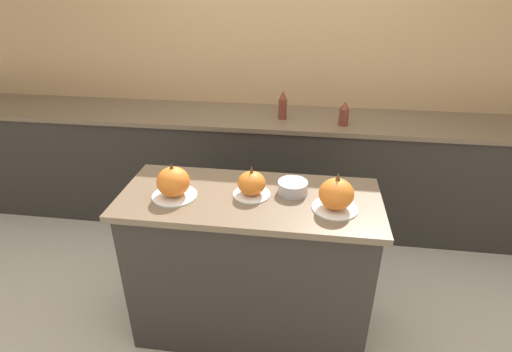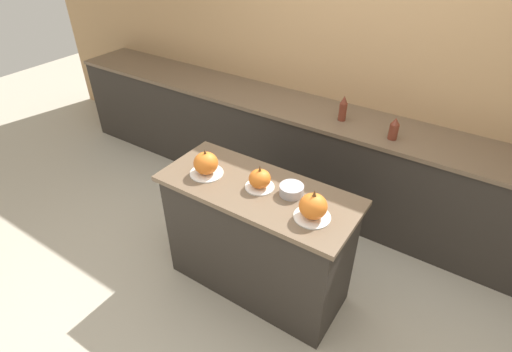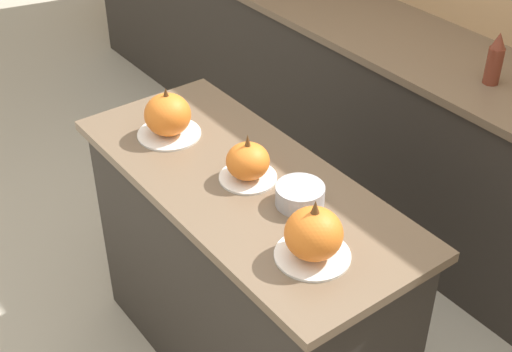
{
  "view_description": "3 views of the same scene",
  "coord_description": "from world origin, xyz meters",
  "px_view_note": "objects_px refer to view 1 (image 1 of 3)",
  "views": [
    {
      "loc": [
        0.27,
        -1.75,
        1.96
      ],
      "look_at": [
        0.03,
        0.02,
        1.03
      ],
      "focal_mm": 28.0,
      "sensor_mm": 36.0,
      "label": 1
    },
    {
      "loc": [
        1.14,
        -1.74,
        2.47
      ],
      "look_at": [
        0.0,
        -0.02,
        1.03
      ],
      "focal_mm": 28.0,
      "sensor_mm": 36.0,
      "label": 2
    },
    {
      "loc": [
        1.56,
        -1.11,
        2.29
      ],
      "look_at": [
        0.04,
        0.02,
        0.95
      ],
      "focal_mm": 50.0,
      "sensor_mm": 36.0,
      "label": 3
    }
  ],
  "objects_px": {
    "pumpkin_cake_left": "(173,183)",
    "pumpkin_cake_right": "(336,195)",
    "mixing_bowl": "(293,187)",
    "bottle_short": "(344,114)",
    "bottle_tall": "(283,105)",
    "pumpkin_cake_center": "(252,184)"
  },
  "relations": [
    {
      "from": "pumpkin_cake_left",
      "to": "mixing_bowl",
      "type": "bearing_deg",
      "value": 11.07
    },
    {
      "from": "pumpkin_cake_center",
      "to": "bottle_short",
      "type": "relative_size",
      "value": 1.08
    },
    {
      "from": "bottle_short",
      "to": "mixing_bowl",
      "type": "bearing_deg",
      "value": -106.88
    },
    {
      "from": "mixing_bowl",
      "to": "pumpkin_cake_right",
      "type": "bearing_deg",
      "value": -31.18
    },
    {
      "from": "bottle_short",
      "to": "mixing_bowl",
      "type": "relative_size",
      "value": 1.15
    },
    {
      "from": "bottle_short",
      "to": "pumpkin_cake_right",
      "type": "bearing_deg",
      "value": -94.97
    },
    {
      "from": "pumpkin_cake_right",
      "to": "pumpkin_cake_center",
      "type": "bearing_deg",
      "value": 169.32
    },
    {
      "from": "mixing_bowl",
      "to": "bottle_short",
      "type": "bearing_deg",
      "value": 73.12
    },
    {
      "from": "pumpkin_cake_right",
      "to": "mixing_bowl",
      "type": "relative_size",
      "value": 1.43
    },
    {
      "from": "pumpkin_cake_left",
      "to": "bottle_tall",
      "type": "distance_m",
      "value": 1.31
    },
    {
      "from": "pumpkin_cake_left",
      "to": "mixing_bowl",
      "type": "xyz_separation_m",
      "value": [
        0.6,
        0.12,
        -0.04
      ]
    },
    {
      "from": "pumpkin_cake_left",
      "to": "pumpkin_cake_right",
      "type": "bearing_deg",
      "value": -0.83
    },
    {
      "from": "bottle_short",
      "to": "pumpkin_cake_left",
      "type": "bearing_deg",
      "value": -128.39
    },
    {
      "from": "bottle_tall",
      "to": "pumpkin_cake_left",
      "type": "bearing_deg",
      "value": -110.38
    },
    {
      "from": "pumpkin_cake_right",
      "to": "bottle_short",
      "type": "distance_m",
      "value": 1.17
    },
    {
      "from": "pumpkin_cake_right",
      "to": "bottle_short",
      "type": "relative_size",
      "value": 1.24
    },
    {
      "from": "pumpkin_cake_right",
      "to": "bottle_tall",
      "type": "bearing_deg",
      "value": 105.9
    },
    {
      "from": "pumpkin_cake_left",
      "to": "bottle_tall",
      "type": "relative_size",
      "value": 1.05
    },
    {
      "from": "bottle_tall",
      "to": "mixing_bowl",
      "type": "xyz_separation_m",
      "value": [
        0.14,
        -1.11,
        -0.09
      ]
    },
    {
      "from": "pumpkin_cake_left",
      "to": "mixing_bowl",
      "type": "relative_size",
      "value": 1.48
    },
    {
      "from": "bottle_tall",
      "to": "pumpkin_cake_center",
      "type": "bearing_deg",
      "value": -93.3
    },
    {
      "from": "pumpkin_cake_right",
      "to": "mixing_bowl",
      "type": "bearing_deg",
      "value": 148.82
    }
  ]
}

